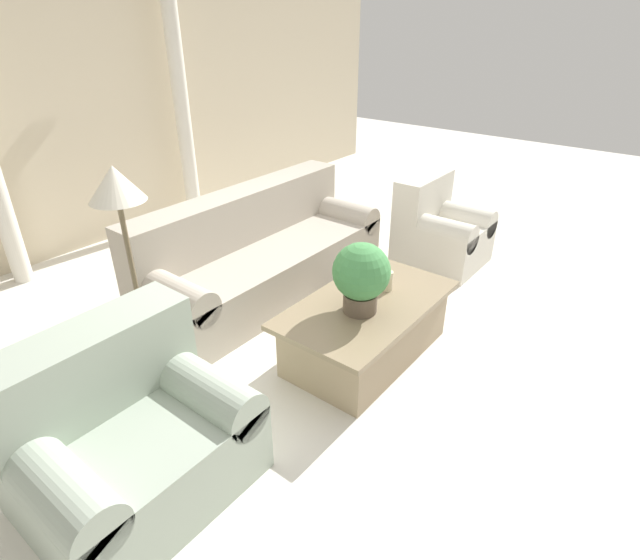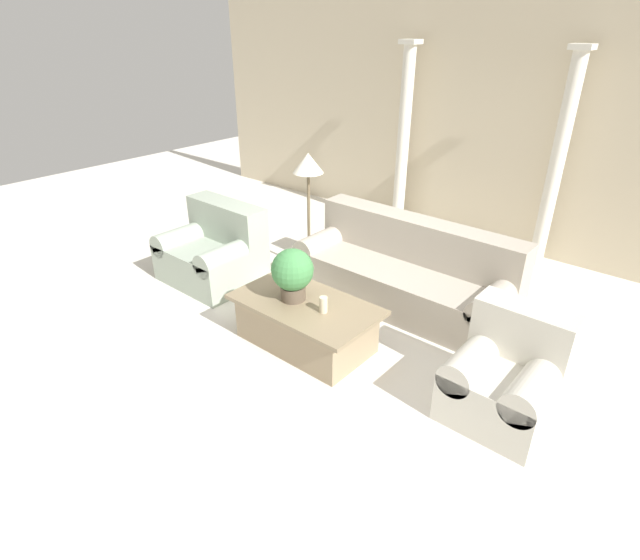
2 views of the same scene
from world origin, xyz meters
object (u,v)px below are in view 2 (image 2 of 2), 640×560
at_px(potted_plant, 292,272).
at_px(armchair, 506,375).
at_px(floor_lamp, 308,174).
at_px(loveseat, 214,250).
at_px(coffee_table, 306,323).
at_px(sofa_long, 405,272).

bearing_deg(potted_plant, armchair, 9.92).
distance_m(floor_lamp, armchair, 3.16).
height_order(loveseat, floor_lamp, floor_lamp).
xyz_separation_m(coffee_table, floor_lamp, (-1.06, 1.25, 1.00)).
bearing_deg(floor_lamp, coffee_table, -49.57).
distance_m(coffee_table, armchair, 1.86).
bearing_deg(sofa_long, floor_lamp, -175.82).
height_order(coffee_table, floor_lamp, floor_lamp).
bearing_deg(loveseat, potted_plant, -12.32).
xyz_separation_m(loveseat, armchair, (3.61, -0.01, -0.01)).
relative_size(loveseat, armchair, 1.27).
distance_m(loveseat, coffee_table, 1.81).
height_order(sofa_long, potted_plant, potted_plant).
distance_m(sofa_long, floor_lamp, 1.60).
height_order(floor_lamp, armchair, floor_lamp).
bearing_deg(floor_lamp, sofa_long, 4.18).
distance_m(coffee_table, potted_plant, 0.53).
relative_size(loveseat, coffee_table, 0.79).
relative_size(sofa_long, loveseat, 2.18).
relative_size(floor_lamp, armchair, 1.69).
distance_m(sofa_long, loveseat, 2.28).
relative_size(sofa_long, coffee_table, 1.73).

